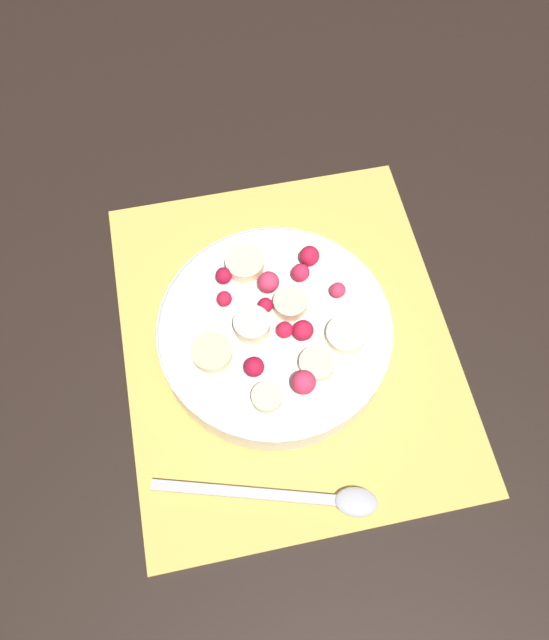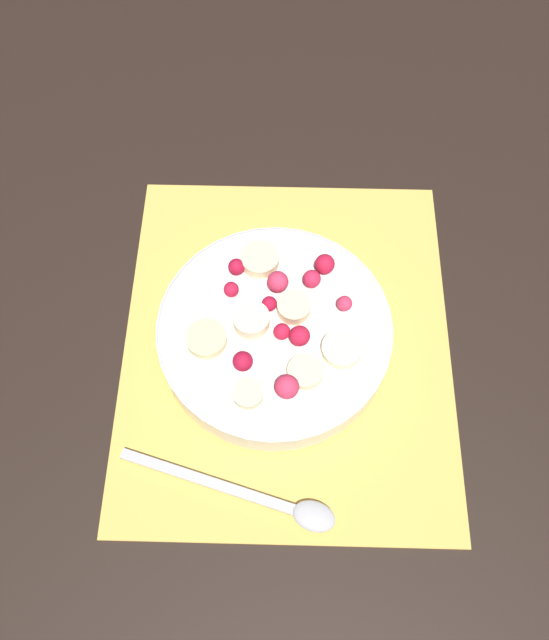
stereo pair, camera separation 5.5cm
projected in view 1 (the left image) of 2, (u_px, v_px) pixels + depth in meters
The scene contains 4 objects.
ground_plane at pixel (287, 340), 0.60m from camera, with size 3.00×3.00×0.00m, color black.
placemat at pixel (287, 339), 0.60m from camera, with size 0.37×0.31×0.01m.
fruit_bowl at pixel (275, 330), 0.57m from camera, with size 0.22×0.22×0.06m.
spoon at pixel (306, 498), 0.52m from camera, with size 0.07×0.19×0.01m.
Camera 1 is at (0.24, -0.06, 0.55)m, focal length 35.00 mm.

